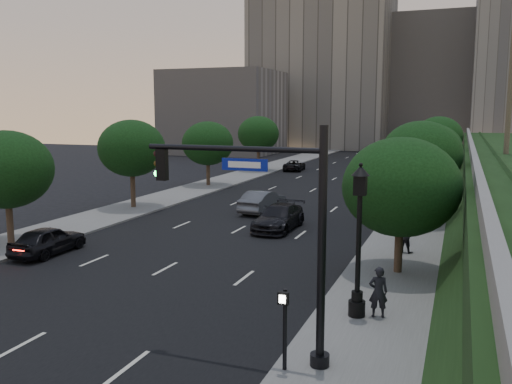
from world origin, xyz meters
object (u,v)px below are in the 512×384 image
at_px(sedan_near_left, 48,240).
at_px(sedan_near_right, 279,217).
at_px(pedestrian_c, 402,226).
at_px(sedan_far_right, 377,184).
at_px(traffic_signal_mast, 284,242).
at_px(street_lamp, 358,248).
at_px(sedan_mid_left, 263,201).
at_px(pedestrian_b, 406,235).
at_px(sedan_far_left, 294,165).
at_px(pedestrian_a, 378,292).

bearing_deg(sedan_near_left, sedan_near_right, -134.41).
bearing_deg(pedestrian_c, sedan_far_right, -111.44).
bearing_deg(sedan_near_right, traffic_signal_mast, -70.44).
bearing_deg(sedan_far_right, street_lamp, -102.36).
bearing_deg(sedan_far_right, pedestrian_c, -97.47).
height_order(sedan_mid_left, pedestrian_b, pedestrian_b).
distance_m(street_lamp, sedan_far_right, 32.44).
xyz_separation_m(sedan_far_left, sedan_far_right, (11.99, -13.20, -0.02)).
distance_m(street_lamp, sedan_mid_left, 20.80).
bearing_deg(pedestrian_a, sedan_far_right, -98.17).
xyz_separation_m(sedan_near_left, sedan_far_left, (0.59, 42.14, -0.10)).
distance_m(traffic_signal_mast, street_lamp, 4.52).
xyz_separation_m(sedan_far_left, sedan_near_right, (8.71, -32.36, 0.12)).
xyz_separation_m(pedestrian_a, pedestrian_c, (-0.39, 11.70, -0.00)).
bearing_deg(sedan_mid_left, sedan_near_right, 125.14).
bearing_deg(sedan_far_left, pedestrian_a, 104.20).
height_order(pedestrian_b, pedestrian_c, pedestrian_c).
relative_size(sedan_near_left, sedan_far_left, 0.94).
distance_m(sedan_far_right, pedestrian_a, 32.32).
relative_size(sedan_far_left, pedestrian_c, 2.59).
relative_size(sedan_near_right, pedestrian_c, 2.95).
relative_size(street_lamp, sedan_near_right, 1.05).
relative_size(pedestrian_a, pedestrian_b, 1.04).
bearing_deg(traffic_signal_mast, sedan_near_right, 108.81).
bearing_deg(sedan_mid_left, pedestrian_a, 126.48).
distance_m(sedan_near_left, pedestrian_c, 18.95).
distance_m(street_lamp, sedan_near_left, 16.94).
height_order(sedan_far_right, pedestrian_b, pedestrian_b).
bearing_deg(sedan_far_left, sedan_far_right, 126.23).
bearing_deg(pedestrian_b, sedan_near_left, 44.77).
height_order(sedan_near_left, sedan_mid_left, sedan_mid_left).
relative_size(sedan_far_left, pedestrian_a, 2.58).
bearing_deg(pedestrian_a, traffic_signal_mast, 47.69).
bearing_deg(sedan_far_left, pedestrian_c, 109.88).
bearing_deg(pedestrian_c, sedan_near_right, -41.76).
distance_m(sedan_far_right, pedestrian_c, 20.73).
relative_size(pedestrian_b, pedestrian_c, 0.97).
height_order(sedan_mid_left, sedan_far_right, sedan_mid_left).
distance_m(sedan_mid_left, pedestrian_c, 12.18).
height_order(sedan_mid_left, sedan_far_left, sedan_mid_left).
distance_m(traffic_signal_mast, pedestrian_b, 14.21).
height_order(street_lamp, sedan_far_left, street_lamp).
relative_size(traffic_signal_mast, pedestrian_b, 3.97).
distance_m(sedan_mid_left, pedestrian_b, 13.80).
bearing_deg(sedan_near_right, sedan_far_left, 105.81).
relative_size(traffic_signal_mast, sedan_mid_left, 1.42).
height_order(street_lamp, pedestrian_c, street_lamp).
height_order(sedan_near_left, pedestrian_b, pedestrian_b).
xyz_separation_m(pedestrian_a, pedestrian_b, (0.05, 9.46, -0.03)).
bearing_deg(street_lamp, pedestrian_a, 12.76).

